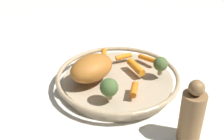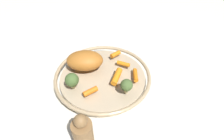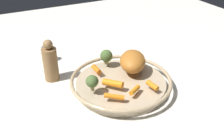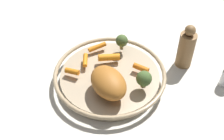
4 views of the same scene
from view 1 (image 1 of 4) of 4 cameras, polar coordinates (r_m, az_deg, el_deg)
The scene contains 11 objects.
ground_plane at distance 0.85m, azimuth 1.11°, elevation -3.27°, with size 2.04×2.04×0.00m, color silver.
serving_bowl at distance 0.83m, azimuth 1.12°, elevation -1.99°, with size 0.35×0.35×0.04m.
roast_chicken_piece at distance 0.79m, azimuth -3.94°, elevation 0.40°, with size 0.13×0.09×0.06m, color #B36926.
baby_carrot_near_rim at distance 0.89m, azimuth 6.83°, elevation 2.19°, with size 0.02×0.02×0.06m, color orange.
baby_carrot_right at distance 0.90m, azimuth 2.19°, elevation 2.61°, with size 0.01×0.01×0.05m, color orange.
baby_carrot_left at distance 0.84m, azimuth 4.61°, elevation 0.57°, with size 0.02×0.02×0.07m, color orange.
baby_carrot_back at distance 0.75m, azimuth 4.26°, elevation -3.79°, with size 0.02×0.02×0.05m, color orange.
baby_carrot_center at distance 0.91m, azimuth -1.58°, elevation 3.20°, with size 0.02×0.02×0.04m, color orange.
broccoli_floret_small at distance 0.71m, azimuth -0.46°, elevation -3.44°, with size 0.05×0.05×0.06m.
broccoli_floret_mid at distance 0.82m, azimuth 9.33°, elevation 1.11°, with size 0.04×0.04×0.05m.
pepper_mill at distance 0.67m, azimuth 15.10°, elevation -8.27°, with size 0.05×0.05×0.16m.
Camera 1 is at (-0.68, -0.13, 0.48)m, focal length 47.49 mm.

